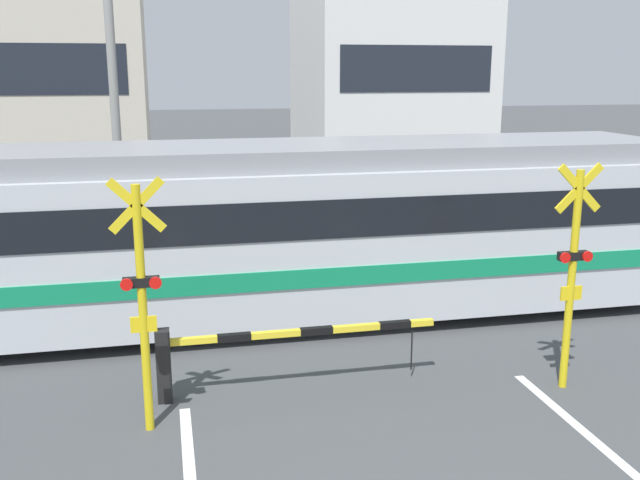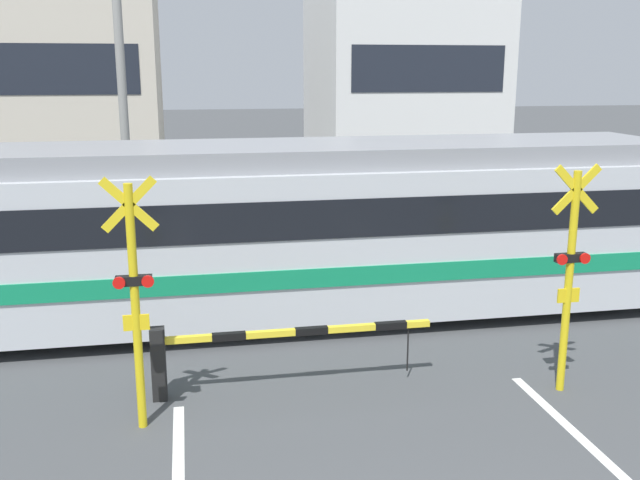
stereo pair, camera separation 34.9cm
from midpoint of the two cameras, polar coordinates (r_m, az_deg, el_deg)
The scene contains 11 objects.
rail_track_near at distance 12.74m, azimuth 0.78°, elevation -6.83°, with size 50.00×0.10×0.08m.
rail_track_far at distance 14.07m, azimuth -0.39°, elevation -4.84°, with size 50.00×0.10×0.08m.
commuter_train at distance 12.80m, azimuth -16.92°, elevation 0.46°, with size 21.06×2.94×3.19m.
crossing_barrier_near at distance 10.10m, azimuth -5.73°, elevation -8.49°, with size 3.98×0.20×1.04m.
crossing_barrier_far at distance 16.67m, azimuth 3.55°, elevation 0.40°, with size 3.98×0.20×1.04m.
crossing_signal_left at distance 9.00m, azimuth -13.54°, elevation -4.19°, with size 0.68×0.15×3.24m.
crossing_signal_right at distance 10.44m, azimuth 20.27°, elevation -2.23°, with size 0.68×0.15×3.24m.
pedestrian at distance 17.88m, azimuth -5.69°, elevation 2.17°, with size 0.38×0.22×1.69m.
building_left_of_street at distance 28.51m, azimuth -19.05°, elevation 11.97°, with size 6.49×6.92×8.13m.
building_right_of_street at distance 29.59m, azimuth 6.78°, elevation 12.66°, with size 6.76×6.92×8.16m.
utility_pole_streetside at distance 18.28m, azimuth -15.06°, elevation 12.38°, with size 0.22×0.22×8.51m.
Camera 2 is at (-2.23, -3.95, 4.46)m, focal length 40.00 mm.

